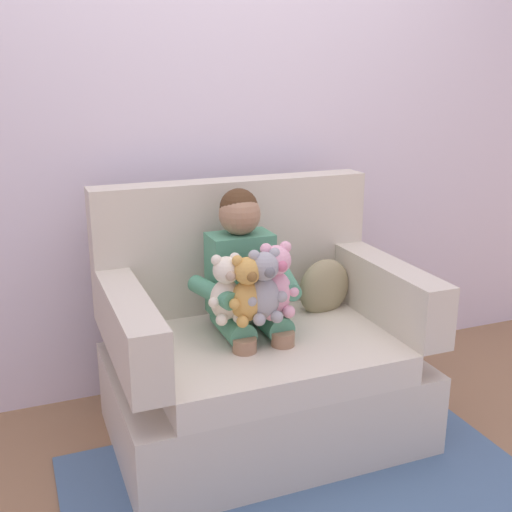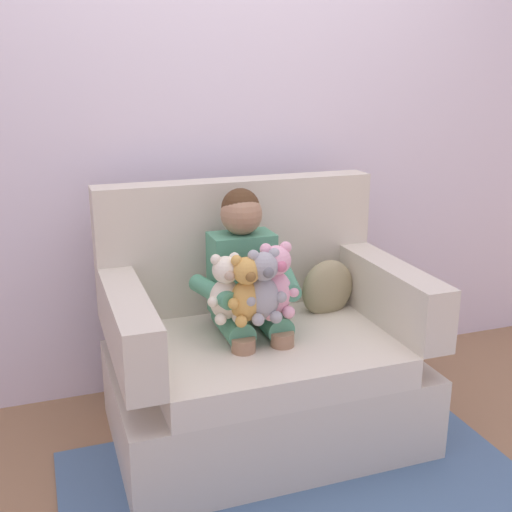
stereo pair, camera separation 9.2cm
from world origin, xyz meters
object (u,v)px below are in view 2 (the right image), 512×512
object	(u,v)px
plush_pink	(276,282)
plush_grey	(263,288)
plush_cream	(226,290)
seated_child	(247,281)
plush_honey	(246,291)
throw_pillow	(328,288)
armchair	(260,357)

from	to	relation	value
plush_pink	plush_grey	bearing A→B (deg)	-175.11
plush_cream	plush_grey	size ratio (longest dim) A/B	0.94
seated_child	plush_honey	size ratio (longest dim) A/B	3.04
plush_pink	throw_pillow	size ratio (longest dim) A/B	1.14
plush_grey	plush_honey	bearing A→B (deg)	158.92
armchair	plush_pink	size ratio (longest dim) A/B	4.16
armchair	seated_child	world-z (taller)	seated_child
seated_child	plush_cream	size ratio (longest dim) A/B	3.08
plush_honey	throw_pillow	world-z (taller)	plush_honey
plush_pink	throw_pillow	world-z (taller)	plush_pink
plush_honey	throw_pillow	bearing A→B (deg)	17.54
seated_child	plush_grey	distance (m)	0.18
armchair	plush_pink	xyz separation A→B (m)	(0.02, -0.13, 0.37)
plush_pink	throw_pillow	bearing A→B (deg)	13.12
plush_honey	seated_child	bearing A→B (deg)	58.94
throw_pillow	plush_honey	bearing A→B (deg)	-150.64
armchair	plush_grey	distance (m)	0.40
seated_child	armchair	bearing A→B (deg)	-25.26
seated_child	plush_grey	world-z (taller)	seated_child
seated_child	plush_honey	world-z (taller)	seated_child
seated_child	plush_pink	distance (m)	0.16
seated_child	plush_honey	xyz separation A→B (m)	(-0.06, -0.17, 0.02)
plush_grey	throw_pillow	distance (m)	0.50
armchair	seated_child	bearing A→B (deg)	161.64
armchair	throw_pillow	world-z (taller)	armchair
plush_pink	plush_honey	world-z (taller)	plush_pink
plush_cream	plush_grey	bearing A→B (deg)	-41.97
plush_grey	throw_pillow	xyz separation A→B (m)	(0.40, 0.27, -0.14)
plush_honey	throw_pillow	xyz separation A→B (m)	(0.47, 0.26, -0.13)
armchair	seated_child	xyz separation A→B (m)	(-0.05, 0.02, 0.34)
plush_cream	throw_pillow	size ratio (longest dim) A/B	1.03
armchair	plush_pink	distance (m)	0.40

